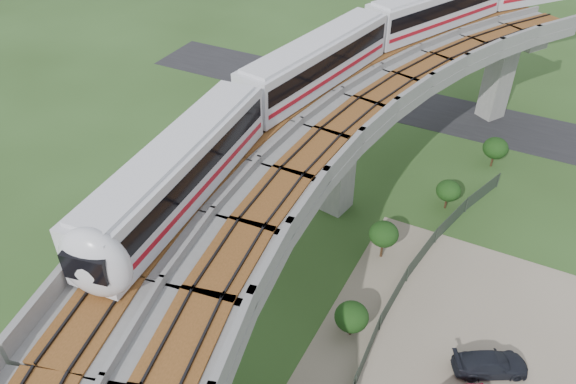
% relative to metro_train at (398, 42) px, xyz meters
% --- Properties ---
extents(ground, '(160.00, 160.00, 0.00)m').
position_rel_metro_train_xyz_m(ground, '(-2.72, -16.65, -12.31)').
color(ground, '#2C471C').
rests_on(ground, ground).
extents(asphalt_road, '(60.00, 8.00, 0.03)m').
position_rel_metro_train_xyz_m(asphalt_road, '(-2.72, 13.35, -12.29)').
color(asphalt_road, '#232326').
rests_on(asphalt_road, ground).
extents(viaduct, '(19.58, 73.98, 11.40)m').
position_rel_metro_train_xyz_m(viaduct, '(1.12, -16.65, -3.26)').
color(viaduct, '#99968E').
rests_on(viaduct, ground).
extents(metro_train, '(21.02, 58.82, 3.64)m').
position_rel_metro_train_xyz_m(metro_train, '(0.00, 0.00, 0.00)').
color(metro_train, silver).
rests_on(metro_train, ground).
extents(fence, '(3.87, 38.73, 1.50)m').
position_rel_metro_train_xyz_m(fence, '(7.03, -16.65, -11.56)').
color(fence, '#2D382D').
rests_on(fence, ground).
extents(tree_0, '(2.21, 2.21, 2.88)m').
position_rel_metro_train_xyz_m(tree_0, '(8.43, 5.72, -10.37)').
color(tree_0, '#382314').
rests_on(tree_0, ground).
extents(tree_1, '(2.00, 2.00, 2.62)m').
position_rel_metro_train_xyz_m(tree_1, '(6.28, -2.21, -10.54)').
color(tree_1, '#382314').
rests_on(tree_1, ground).
extents(tree_2, '(2.16, 2.16, 3.15)m').
position_rel_metro_train_xyz_m(tree_2, '(3.54, -10.14, -10.08)').
color(tree_2, '#382314').
rests_on(tree_2, ground).
extents(tree_3, '(2.16, 2.16, 2.62)m').
position_rel_metro_train_xyz_m(tree_3, '(4.21, -17.85, -10.61)').
color(tree_3, '#382314').
rests_on(tree_3, ground).
extents(car_dark, '(4.80, 3.77, 1.30)m').
position_rel_metro_train_xyz_m(car_dark, '(12.67, -16.55, -11.62)').
color(car_dark, black).
rests_on(car_dark, dirt_lot).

